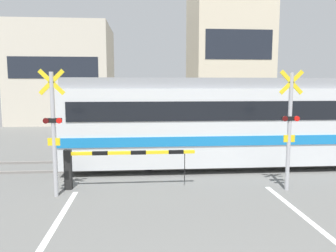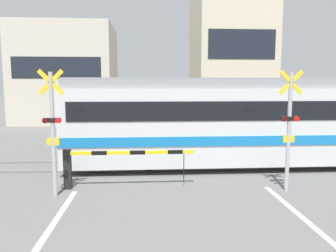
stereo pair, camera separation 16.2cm
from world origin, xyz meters
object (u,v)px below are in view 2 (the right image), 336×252
commuter_train (274,119)px  crossing_barrier_far (206,132)px  crossing_barrier_near (100,161)px  crossing_signal_right (289,125)px  pedestrian (161,123)px  crossing_signal_left (53,127)px

commuter_train → crossing_barrier_far: 3.88m
crossing_barrier_near → commuter_train: bearing=22.8°
crossing_barrier_far → crossing_signal_right: crossing_signal_right is taller
crossing_barrier_near → pedestrian: bearing=74.6°
commuter_train → pedestrian: bearing=127.9°
crossing_barrier_near → crossing_barrier_far: same height
crossing_barrier_near → pedestrian: size_ratio=2.20×
commuter_train → crossing_signal_right: crossing_signal_right is taller
crossing_barrier_near → crossing_barrier_far: bearing=54.2°
crossing_signal_left → pedestrian: bearing=68.6°
commuter_train → crossing_barrier_near: (-6.16, -2.59, -0.93)m
crossing_barrier_near → crossing_barrier_far: 7.14m
commuter_train → crossing_signal_left: (-7.29, -3.20, 0.15)m
crossing_barrier_near → crossing_signal_left: bearing=-151.8°
crossing_barrier_near → crossing_signal_right: crossing_signal_right is taller
commuter_train → crossing_barrier_far: bearing=121.7°
crossing_signal_left → crossing_signal_right: same height
commuter_train → pedestrian: (-4.02, 5.16, -0.74)m
crossing_barrier_near → crossing_signal_left: crossing_signal_left is taller
crossing_barrier_near → pedestrian: 8.04m
commuter_train → crossing_signal_right: 3.31m
crossing_signal_left → pedestrian: size_ratio=1.99×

